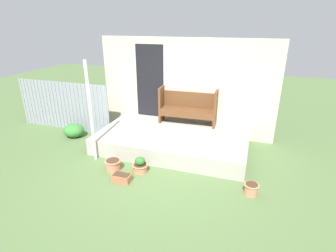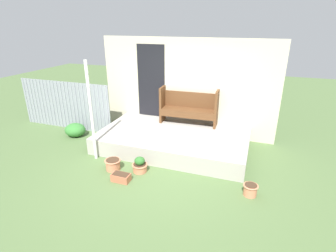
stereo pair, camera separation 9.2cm
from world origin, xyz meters
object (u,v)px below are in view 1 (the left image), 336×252
(support_post, at_px, (91,113))
(flower_pot_middle, at_px, (140,166))
(flower_pot_right, at_px, (251,189))
(planter_box_rect, at_px, (122,178))
(bench, at_px, (188,106))
(flower_pot_left, at_px, (113,165))
(shrub_by_fence, at_px, (74,131))

(support_post, xyz_separation_m, flower_pot_middle, (1.21, -0.19, -0.98))
(flower_pot_right, bearing_deg, planter_box_rect, -171.27)
(bench, bearing_deg, flower_pot_left, -117.94)
(flower_pot_left, xyz_separation_m, flower_pot_middle, (0.58, 0.12, 0.02))
(shrub_by_fence, bearing_deg, flower_pot_right, -13.91)
(flower_pot_left, relative_size, planter_box_rect, 0.94)
(bench, distance_m, flower_pot_left, 2.55)
(flower_pot_middle, xyz_separation_m, planter_box_rect, (-0.20, -0.45, -0.07))
(flower_pot_left, relative_size, flower_pot_middle, 1.02)
(support_post, relative_size, bench, 1.47)
(flower_pot_middle, bearing_deg, support_post, 171.06)
(flower_pot_left, height_order, flower_pot_middle, flower_pot_middle)
(flower_pot_right, xyz_separation_m, shrub_by_fence, (-4.73, 1.17, 0.06))
(shrub_by_fence, bearing_deg, support_post, -35.55)
(support_post, distance_m, flower_pot_middle, 1.57)
(flower_pot_left, distance_m, flower_pot_right, 2.83)
(bench, distance_m, planter_box_rect, 2.74)
(support_post, bearing_deg, bench, 48.03)
(flower_pot_left, distance_m, flower_pot_middle, 0.59)
(support_post, bearing_deg, shrub_by_fence, 144.45)
(planter_box_rect, bearing_deg, shrub_by_fence, 145.78)
(bench, height_order, flower_pot_left, bench)
(support_post, height_order, flower_pot_middle, support_post)
(flower_pot_left, bearing_deg, planter_box_rect, -41.67)
(bench, relative_size, planter_box_rect, 4.17)
(flower_pot_middle, distance_m, flower_pot_right, 2.25)
(support_post, distance_m, flower_pot_left, 1.22)
(flower_pot_left, distance_m, planter_box_rect, 0.51)
(planter_box_rect, bearing_deg, support_post, 147.52)
(flower_pot_middle, bearing_deg, planter_box_rect, -113.94)
(shrub_by_fence, bearing_deg, bench, 18.37)
(flower_pot_right, height_order, planter_box_rect, flower_pot_right)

